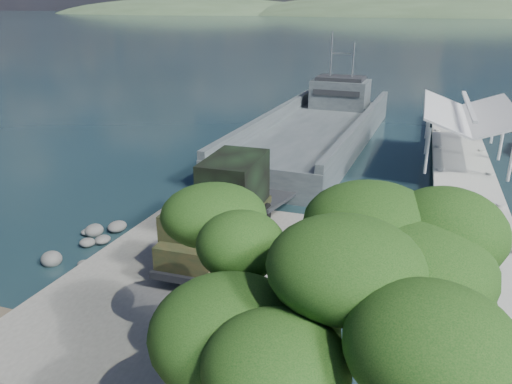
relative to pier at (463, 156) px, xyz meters
name	(u,v)px	position (x,y,z in m)	size (l,w,h in m)	color
ground	(195,269)	(-13.00, -18.77, -1.60)	(1400.00, 1400.00, 0.00)	#163036
boat_ramp	(186,274)	(-13.00, -19.77, -1.35)	(10.00, 18.00, 0.50)	slate
shoreline_rocks	(93,247)	(-19.20, -18.27, -1.60)	(3.20, 5.60, 0.90)	#575754
distant_headlands	(470,16)	(37.00, 541.23, -1.60)	(1000.00, 240.00, 48.00)	#405837
pier	(463,156)	(0.00, 0.00, 0.00)	(6.40, 44.00, 6.10)	#B6B5AB
landing_craft	(315,137)	(-12.13, 5.26, -0.77)	(10.41, 34.72, 10.19)	#40484B
military_truck	(223,207)	(-12.24, -16.85, 1.01)	(3.04, 9.18, 4.24)	black
soldier	(167,257)	(-13.57, -20.46, -0.18)	(0.67, 0.44, 1.84)	black
overhang_tree	(296,281)	(-5.77, -28.43, 4.56)	(8.47, 7.80, 7.69)	#352715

